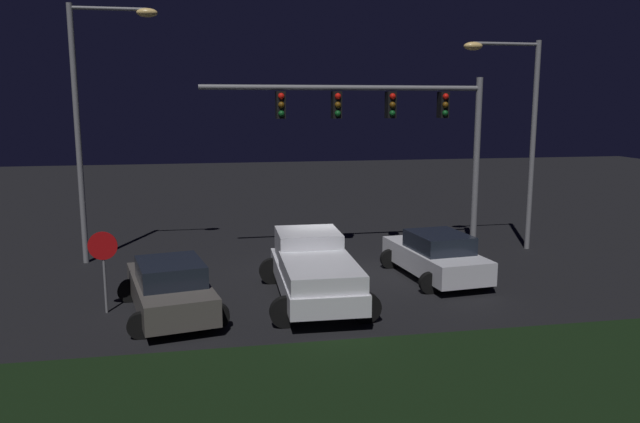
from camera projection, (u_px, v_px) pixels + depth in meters
ground_plane at (326, 276)px, 20.13m from camera, size 80.00×80.00×0.00m
grass_median at (424, 410)px, 11.18m from camera, size 20.02×6.95×0.10m
pickup_truck at (313, 265)px, 17.52m from camera, size 2.95×5.44×1.80m
car_sedan at (170, 288)px, 16.27m from camera, size 3.03×4.67×1.51m
car_sedan_far at (436, 256)px, 19.73m from camera, size 2.79×4.57×1.51m
traffic_signal_gantry at (391, 118)px, 22.28m from camera, size 10.32×0.56×6.50m
street_lamp_left at (93, 104)px, 20.94m from camera, size 2.93×0.44×8.82m
street_lamp_right at (518, 119)px, 22.93m from camera, size 3.01×0.44×7.83m
stop_sign at (103, 256)px, 16.27m from camera, size 0.76×0.08×2.23m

